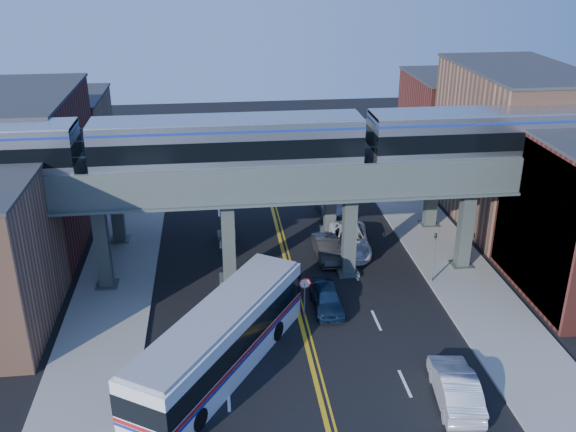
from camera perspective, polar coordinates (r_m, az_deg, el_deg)
name	(u,v)px	position (r m, az deg, el deg)	size (l,w,h in m)	color
ground	(307,345)	(36.68, 1.66, -11.37)	(120.00, 120.00, 0.00)	black
sidewalk_west	(119,271)	(45.45, -14.79, -4.78)	(5.00, 70.00, 0.16)	gray
sidewalk_east	(444,253)	(47.73, 13.69, -3.26)	(5.00, 70.00, 0.16)	gray
building_west_b	(23,172)	(50.30, -22.52, 3.67)	(8.00, 14.00, 11.00)	maroon
building_west_c	(62,141)	(62.76, -19.44, 6.33)	(8.00, 10.00, 8.00)	#9B6A50
building_east_b	(511,147)	(53.45, 19.23, 5.80)	(8.00, 14.00, 12.00)	#9B6A50
building_east_c	(451,123)	(65.30, 14.30, 8.02)	(8.00, 10.00, 9.00)	maroon
mural_panel	(532,226)	(42.09, 20.91, -0.85)	(0.10, 9.50, 9.50)	teal
elevated_viaduct_near	(290,187)	(40.74, 0.14, 2.59)	(52.00, 3.60, 7.40)	#404A48
elevated_viaduct_far	(278,154)	(47.32, -0.89, 5.56)	(52.00, 3.60, 7.40)	#404A48
transit_train	(228,145)	(39.54, -5.36, 6.34)	(50.70, 3.18, 3.71)	black
stop_sign	(305,291)	(38.29, 1.49, -6.64)	(0.76, 0.09, 2.63)	slate
traffic_signal	(434,252)	(42.65, 12.85, -3.15)	(0.15, 0.18, 4.10)	slate
transit_bus	(220,341)	(33.95, -6.02, -11.01)	(9.75, 13.01, 3.48)	white
car_lane_a	(327,298)	(39.66, 3.48, -7.25)	(1.75, 4.35, 1.48)	#10213D
car_lane_b	(327,249)	(45.66, 3.50, -2.94)	(1.53, 4.40, 1.45)	#29292B
car_lane_c	(350,240)	(46.88, 5.51, -2.15)	(2.73, 5.92, 1.65)	white
car_lane_d	(331,205)	(53.27, 3.89, 1.02)	(2.09, 5.15, 1.49)	#A8A9AD
car_parked_curb	(455,387)	(33.32, 14.65, -14.47)	(1.81, 5.20, 1.71)	silver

